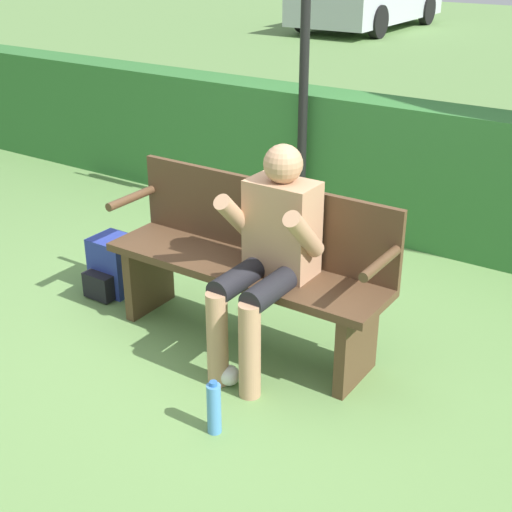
{
  "coord_description": "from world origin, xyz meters",
  "views": [
    {
      "loc": [
        1.99,
        -2.85,
        2.15
      ],
      "look_at": [
        0.15,
        -0.1,
        0.61
      ],
      "focal_mm": 50.0,
      "sensor_mm": 36.0,
      "label": 1
    }
  ],
  "objects_px": {
    "backpack": "(113,267)",
    "water_bottle": "(214,408)",
    "person_seated": "(269,249)",
    "signpost": "(304,54)",
    "park_bench": "(250,261)"
  },
  "relations": [
    {
      "from": "park_bench",
      "to": "person_seated",
      "type": "distance_m",
      "value": 0.31
    },
    {
      "from": "water_bottle",
      "to": "person_seated",
      "type": "bearing_deg",
      "value": 100.74
    },
    {
      "from": "park_bench",
      "to": "signpost",
      "type": "bearing_deg",
      "value": 111.12
    },
    {
      "from": "water_bottle",
      "to": "signpost",
      "type": "height_order",
      "value": "signpost"
    },
    {
      "from": "person_seated",
      "to": "park_bench",
      "type": "bearing_deg",
      "value": 147.53
    },
    {
      "from": "signpost",
      "to": "person_seated",
      "type": "bearing_deg",
      "value": -64.31
    },
    {
      "from": "park_bench",
      "to": "water_bottle",
      "type": "distance_m",
      "value": 0.93
    },
    {
      "from": "water_bottle",
      "to": "signpost",
      "type": "distance_m",
      "value": 2.82
    },
    {
      "from": "backpack",
      "to": "signpost",
      "type": "bearing_deg",
      "value": 74.68
    },
    {
      "from": "person_seated",
      "to": "backpack",
      "type": "relative_size",
      "value": 3.24
    },
    {
      "from": "park_bench",
      "to": "backpack",
      "type": "relative_size",
      "value": 4.5
    },
    {
      "from": "backpack",
      "to": "water_bottle",
      "type": "bearing_deg",
      "value": -29.31
    },
    {
      "from": "person_seated",
      "to": "signpost",
      "type": "relative_size",
      "value": 0.52
    },
    {
      "from": "person_seated",
      "to": "signpost",
      "type": "xyz_separation_m",
      "value": [
        -0.83,
        1.72,
        0.67
      ]
    },
    {
      "from": "park_bench",
      "to": "person_seated",
      "type": "xyz_separation_m",
      "value": [
        0.22,
        -0.14,
        0.18
      ]
    }
  ]
}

